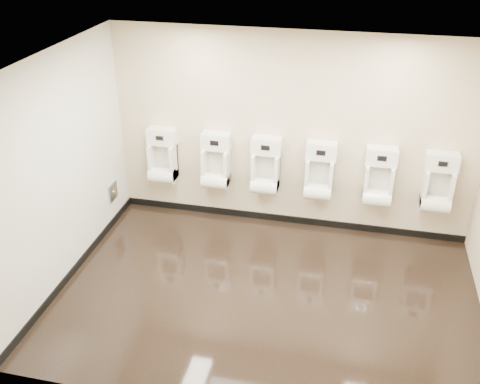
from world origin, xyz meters
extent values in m
cube|color=black|center=(0.00, 0.00, 0.00)|extent=(5.00, 3.50, 0.00)
cube|color=white|center=(0.00, 0.00, 2.80)|extent=(5.00, 3.50, 0.00)
cube|color=beige|center=(0.00, 1.75, 1.40)|extent=(5.00, 0.02, 2.80)
cube|color=beige|center=(0.00, -1.75, 1.40)|extent=(5.00, 0.02, 2.80)
cube|color=beige|center=(-2.50, 0.00, 1.40)|extent=(0.02, 3.50, 2.80)
cube|color=white|center=(-2.50, 0.00, 1.40)|extent=(0.01, 3.50, 2.80)
cube|color=black|center=(0.00, 1.74, 0.05)|extent=(5.00, 0.02, 0.10)
cube|color=black|center=(-2.49, 0.00, 0.05)|extent=(0.02, 3.50, 0.10)
cube|color=#9E9EA3|center=(-2.48, 1.20, 0.50)|extent=(0.03, 0.25, 0.25)
cylinder|color=silver|center=(-2.46, 1.20, 0.50)|extent=(0.02, 0.04, 0.04)
cube|color=white|center=(-1.84, 1.62, 0.85)|extent=(0.37, 0.27, 0.53)
cube|color=silver|center=(-1.84, 1.70, 0.89)|extent=(0.28, 0.01, 0.41)
cylinder|color=white|center=(-1.84, 1.54, 0.66)|extent=(0.37, 0.23, 0.23)
cube|color=white|center=(-1.84, 1.65, 1.23)|extent=(0.41, 0.20, 0.23)
cube|color=black|center=(-1.84, 1.55, 1.25)|extent=(0.10, 0.01, 0.06)
cube|color=silver|center=(-1.84, 1.55, 1.25)|extent=(0.12, 0.01, 0.08)
cylinder|color=silver|center=(-1.63, 1.65, 1.23)|extent=(0.01, 0.03, 0.03)
cube|color=white|center=(-1.04, 1.62, 0.85)|extent=(0.37, 0.27, 0.53)
cube|color=silver|center=(-1.04, 1.70, 0.89)|extent=(0.28, 0.01, 0.41)
cylinder|color=white|center=(-1.04, 1.54, 0.66)|extent=(0.37, 0.23, 0.23)
cube|color=white|center=(-1.04, 1.65, 1.23)|extent=(0.41, 0.20, 0.23)
cube|color=black|center=(-1.04, 1.55, 1.25)|extent=(0.10, 0.01, 0.06)
cube|color=silver|center=(-1.04, 1.55, 1.25)|extent=(0.12, 0.01, 0.08)
cylinder|color=silver|center=(-0.83, 1.65, 1.23)|extent=(0.01, 0.03, 0.03)
cube|color=white|center=(-0.32, 1.62, 0.85)|extent=(0.37, 0.27, 0.53)
cube|color=silver|center=(-0.32, 1.70, 0.89)|extent=(0.28, 0.01, 0.41)
cylinder|color=white|center=(-0.32, 1.54, 0.66)|extent=(0.37, 0.23, 0.23)
cube|color=white|center=(-0.32, 1.65, 1.23)|extent=(0.41, 0.20, 0.23)
cube|color=black|center=(-0.32, 1.55, 1.25)|extent=(0.10, 0.01, 0.06)
cube|color=silver|center=(-0.32, 1.55, 1.25)|extent=(0.12, 0.01, 0.08)
cylinder|color=silver|center=(-0.11, 1.65, 1.23)|extent=(0.01, 0.03, 0.03)
cube|color=white|center=(0.43, 1.62, 0.85)|extent=(0.37, 0.27, 0.53)
cube|color=silver|center=(0.43, 1.70, 0.89)|extent=(0.28, 0.01, 0.41)
cylinder|color=white|center=(0.43, 1.54, 0.66)|extent=(0.37, 0.23, 0.23)
cube|color=white|center=(0.43, 1.65, 1.23)|extent=(0.41, 0.20, 0.23)
cube|color=black|center=(0.43, 1.55, 1.25)|extent=(0.10, 0.01, 0.06)
cube|color=silver|center=(0.43, 1.55, 1.25)|extent=(0.12, 0.01, 0.08)
cylinder|color=silver|center=(0.64, 1.65, 1.23)|extent=(0.01, 0.03, 0.03)
cube|color=white|center=(1.22, 1.62, 0.85)|extent=(0.37, 0.27, 0.53)
cube|color=silver|center=(1.22, 1.70, 0.89)|extent=(0.28, 0.01, 0.41)
cylinder|color=white|center=(1.22, 1.54, 0.66)|extent=(0.37, 0.23, 0.23)
cube|color=white|center=(1.22, 1.65, 1.23)|extent=(0.41, 0.20, 0.23)
cube|color=black|center=(1.22, 1.55, 1.25)|extent=(0.10, 0.01, 0.06)
cube|color=silver|center=(1.22, 1.55, 1.25)|extent=(0.12, 0.01, 0.08)
cylinder|color=silver|center=(1.43, 1.65, 1.23)|extent=(0.01, 0.03, 0.03)
cube|color=white|center=(1.98, 1.62, 0.85)|extent=(0.37, 0.27, 0.53)
cube|color=silver|center=(1.98, 1.70, 0.89)|extent=(0.28, 0.01, 0.41)
cylinder|color=white|center=(1.98, 1.54, 0.66)|extent=(0.37, 0.23, 0.23)
cube|color=white|center=(1.98, 1.65, 1.23)|extent=(0.41, 0.20, 0.23)
cube|color=black|center=(1.98, 1.55, 1.25)|extent=(0.10, 0.01, 0.06)
cube|color=silver|center=(1.98, 1.55, 1.25)|extent=(0.12, 0.01, 0.08)
cylinder|color=silver|center=(2.19, 1.65, 1.23)|extent=(0.01, 0.03, 0.03)
camera|label=1|loc=(0.79, -4.99, 4.22)|focal=40.00mm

